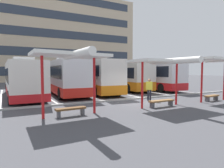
# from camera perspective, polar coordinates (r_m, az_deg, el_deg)

# --- Properties ---
(ground_plane) EXTENTS (160.00, 160.00, 0.00)m
(ground_plane) POSITION_cam_1_polar(r_m,az_deg,el_deg) (15.06, 7.49, -5.29)
(ground_plane) COLOR #47474C
(terminal_building) EXTENTS (44.18, 11.10, 23.41)m
(terminal_building) POSITION_cam_1_polar(r_m,az_deg,el_deg) (51.77, -18.92, 12.52)
(terminal_building) COLOR #C6B293
(terminal_building) RESTS_ON ground
(coach_bus_0) EXTENTS (2.72, 11.70, 3.47)m
(coach_bus_0) POSITION_cam_1_polar(r_m,az_deg,el_deg) (19.61, -24.46, 1.30)
(coach_bus_0) COLOR silver
(coach_bus_0) RESTS_ON ground
(coach_bus_1) EXTENTS (3.21, 11.58, 3.72)m
(coach_bus_1) POSITION_cam_1_polar(r_m,az_deg,el_deg) (21.04, -13.67, 1.99)
(coach_bus_1) COLOR silver
(coach_bus_1) RESTS_ON ground
(coach_bus_2) EXTENTS (3.63, 12.44, 3.77)m
(coach_bus_2) POSITION_cam_1_polar(r_m,az_deg,el_deg) (22.52, -5.53, 2.22)
(coach_bus_2) COLOR silver
(coach_bus_2) RESTS_ON ground
(coach_bus_3) EXTENTS (2.80, 12.13, 3.59)m
(coach_bus_3) POSITION_cam_1_polar(r_m,az_deg,el_deg) (25.35, 1.27, 2.20)
(coach_bus_3) COLOR silver
(coach_bus_3) RESTS_ON ground
(coach_bus_4) EXTENTS (2.53, 11.77, 3.77)m
(coach_bus_4) POSITION_cam_1_polar(r_m,az_deg,el_deg) (26.09, 9.58, 2.43)
(coach_bus_4) COLOR silver
(coach_bus_4) RESTS_ON ground
(lane_stripe_0) EXTENTS (0.16, 14.00, 0.01)m
(lane_stripe_0) POSITION_cam_1_polar(r_m,az_deg,el_deg) (21.01, -29.36, -3.14)
(lane_stripe_0) COLOR white
(lane_stripe_0) RESTS_ON ground
(lane_stripe_1) EXTENTS (0.16, 14.00, 0.01)m
(lane_stripe_1) POSITION_cam_1_polar(r_m,az_deg,el_deg) (21.27, -19.49, -2.78)
(lane_stripe_1) COLOR white
(lane_stripe_1) RESTS_ON ground
(lane_stripe_2) EXTENTS (0.16, 14.00, 0.01)m
(lane_stripe_2) POSITION_cam_1_polar(r_m,az_deg,el_deg) (22.13, -10.13, -2.37)
(lane_stripe_2) COLOR white
(lane_stripe_2) RESTS_ON ground
(lane_stripe_3) EXTENTS (0.16, 14.00, 0.01)m
(lane_stripe_3) POSITION_cam_1_polar(r_m,az_deg,el_deg) (23.53, -1.68, -1.94)
(lane_stripe_3) COLOR white
(lane_stripe_3) RESTS_ON ground
(lane_stripe_4) EXTENTS (0.16, 14.00, 0.01)m
(lane_stripe_4) POSITION_cam_1_polar(r_m,az_deg,el_deg) (25.38, 5.68, -1.53)
(lane_stripe_4) COLOR white
(lane_stripe_4) RESTS_ON ground
(lane_stripe_5) EXTENTS (0.16, 14.00, 0.01)m
(lane_stripe_5) POSITION_cam_1_polar(r_m,az_deg,el_deg) (27.59, 11.95, -1.16)
(lane_stripe_5) COLOR white
(lane_stripe_5) RESTS_ON ground
(waiting_shelter_0) EXTENTS (3.77, 4.33, 3.35)m
(waiting_shelter_0) POSITION_cam_1_polar(r_m,az_deg,el_deg) (10.34, -11.73, 7.72)
(waiting_shelter_0) COLOR red
(waiting_shelter_0) RESTS_ON ground
(bench_0) EXTENTS (1.62, 0.50, 0.45)m
(bench_0) POSITION_cam_1_polar(r_m,az_deg,el_deg) (10.69, -11.79, -7.31)
(bench_0) COLOR brown
(bench_0) RESTS_ON ground
(waiting_shelter_1) EXTENTS (3.98, 4.26, 3.16)m
(waiting_shelter_1) POSITION_cam_1_polar(r_m,az_deg,el_deg) (13.29, 14.59, 6.04)
(waiting_shelter_1) COLOR red
(waiting_shelter_1) RESTS_ON ground
(bench_1) EXTENTS (1.95, 0.47, 0.45)m
(bench_1) POSITION_cam_1_polar(r_m,az_deg,el_deg) (13.51, 14.12, -4.97)
(bench_1) COLOR brown
(bench_1) RESTS_ON ground
(waiting_shelter_2) EXTENTS (3.79, 4.34, 3.40)m
(waiting_shelter_2) POSITION_cam_1_polar(r_m,az_deg,el_deg) (17.21, 28.11, 5.95)
(waiting_shelter_2) COLOR red
(waiting_shelter_2) RESTS_ON ground
(bench_2) EXTENTS (1.57, 0.58, 0.45)m
(bench_2) POSITION_cam_1_polar(r_m,az_deg,el_deg) (17.52, 26.81, -3.29)
(bench_2) COLOR brown
(bench_2) RESTS_ON ground
(platform_kerb) EXTENTS (44.00, 0.24, 0.12)m
(platform_kerb) POSITION_cam_1_polar(r_m,az_deg,el_deg) (16.26, 4.41, -4.37)
(platform_kerb) COLOR #ADADA8
(platform_kerb) RESTS_ON ground
(waiting_passenger_0) EXTENTS (0.49, 0.53, 1.74)m
(waiting_passenger_0) POSITION_cam_1_polar(r_m,az_deg,el_deg) (16.03, 10.70, -1.10)
(waiting_passenger_0) COLOR black
(waiting_passenger_0) RESTS_ON ground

